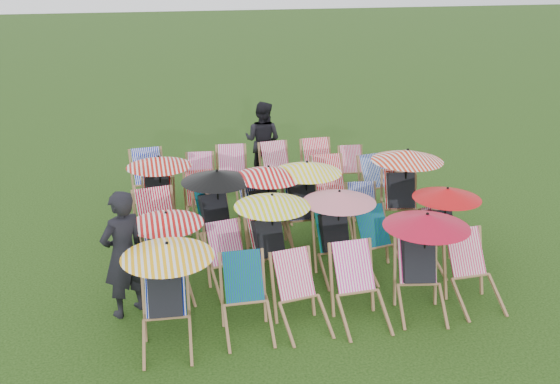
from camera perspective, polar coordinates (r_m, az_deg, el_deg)
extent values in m
plane|color=black|center=(10.05, 0.90, -5.12)|extent=(100.00, 100.00, 0.00)
cube|color=#071A96|center=(7.66, -10.45, -8.87)|extent=(0.50, 0.39, 0.56)
cube|color=black|center=(7.62, -10.45, -9.06)|extent=(0.43, 0.44, 0.59)
sphere|color=tan|center=(7.56, -10.59, -6.64)|extent=(0.21, 0.21, 0.21)
cylinder|color=black|center=(7.46, -10.12, -7.43)|extent=(0.03, 0.03, 0.69)
cone|color=#FCAB0D|center=(7.32, -10.27, -5.24)|extent=(1.09, 1.09, 0.17)
cube|color=#096431|center=(7.84, -3.39, -7.72)|extent=(0.49, 0.37, 0.57)
cube|color=#ED2F74|center=(7.93, 1.28, -7.50)|extent=(0.51, 0.40, 0.56)
cube|color=#FB32AC|center=(8.10, 6.73, -6.77)|extent=(0.50, 0.38, 0.59)
cube|color=#E52D85|center=(8.44, 12.41, -6.01)|extent=(0.55, 0.45, 0.58)
cube|color=black|center=(8.40, 12.49, -6.17)|extent=(0.48, 0.49, 0.61)
sphere|color=tan|center=(8.35, 12.49, -3.90)|extent=(0.21, 0.21, 0.21)
cylinder|color=black|center=(8.26, 13.11, -4.61)|extent=(0.03, 0.03, 0.71)
cone|color=#B30A25|center=(8.13, 13.29, -2.55)|extent=(1.11, 1.11, 0.17)
cube|color=#DC2C60|center=(8.80, 16.63, -5.27)|extent=(0.49, 0.37, 0.58)
cube|color=#0D08A7|center=(8.71, -10.64, -5.46)|extent=(0.49, 0.40, 0.52)
cube|color=black|center=(8.67, -10.57, -5.59)|extent=(0.43, 0.44, 0.55)
sphere|color=tan|center=(8.64, -10.84, -3.63)|extent=(0.19, 0.19, 0.19)
cylinder|color=black|center=(8.55, -10.26, -4.18)|extent=(0.03, 0.03, 0.64)
cone|color=#BB0A09|center=(8.44, -10.38, -2.37)|extent=(1.00, 1.00, 0.15)
cube|color=#D62A84|center=(8.80, -5.04, -4.64)|extent=(0.51, 0.41, 0.55)
cube|color=red|center=(8.94, -1.27, -4.08)|extent=(0.52, 0.42, 0.56)
cube|color=black|center=(8.90, -1.15, -4.20)|extent=(0.45, 0.47, 0.59)
sphere|color=tan|center=(8.86, -1.40, -2.15)|extent=(0.21, 0.21, 0.21)
cylinder|color=black|center=(8.79, -0.71, -2.70)|extent=(0.03, 0.03, 0.69)
cone|color=#E7E80C|center=(8.67, -0.72, -0.79)|extent=(1.08, 1.08, 0.17)
cube|color=#0A7333|center=(9.17, 4.80, -3.57)|extent=(0.47, 0.36, 0.55)
cube|color=black|center=(9.13, 4.90, -3.69)|extent=(0.40, 0.41, 0.58)
sphere|color=tan|center=(9.10, 4.74, -1.71)|extent=(0.20, 0.20, 0.20)
cylinder|color=black|center=(9.02, 5.38, -2.26)|extent=(0.03, 0.03, 0.67)
cone|color=#D16B7A|center=(8.90, 5.44, -0.43)|extent=(1.06, 1.06, 0.16)
cube|color=#0A6D35|center=(9.36, 8.46, -3.13)|extent=(0.52, 0.42, 0.56)
cube|color=#CE296F|center=(9.70, 14.20, -2.96)|extent=(0.49, 0.40, 0.52)
cube|color=black|center=(9.67, 14.36, -3.06)|extent=(0.43, 0.44, 0.55)
sphere|color=tan|center=(9.63, 14.18, -1.29)|extent=(0.19, 0.19, 0.19)
cylinder|color=black|center=(9.59, 14.88, -1.75)|extent=(0.03, 0.03, 0.64)
cone|color=red|center=(9.49, 15.04, -0.11)|extent=(1.01, 1.01, 0.16)
cube|color=red|center=(9.81, -11.34, -1.66)|extent=(0.58, 0.46, 0.64)
cube|color=#09642E|center=(9.87, -6.17, -1.66)|extent=(0.55, 0.45, 0.58)
cube|color=black|center=(9.83, -6.08, -1.76)|extent=(0.48, 0.49, 0.60)
sphere|color=tan|center=(9.80, -6.34, 0.15)|extent=(0.21, 0.21, 0.21)
cylinder|color=black|center=(9.71, -5.72, -0.33)|extent=(0.03, 0.03, 0.71)
cone|color=black|center=(9.60, -5.79, 1.47)|extent=(1.11, 1.11, 0.17)
cube|color=#071F93|center=(9.98, -1.56, -1.26)|extent=(0.54, 0.44, 0.58)
cube|color=black|center=(9.94, -1.45, -1.36)|extent=(0.47, 0.48, 0.61)
sphere|color=tan|center=(9.91, -1.69, 0.55)|extent=(0.21, 0.21, 0.21)
cylinder|color=black|center=(9.83, -1.05, 0.06)|extent=(0.03, 0.03, 0.71)
cone|color=red|center=(9.72, -1.06, 1.85)|extent=(1.11, 1.11, 0.17)
cube|color=#071796|center=(10.18, 1.95, -0.78)|extent=(0.49, 0.37, 0.58)
cube|color=black|center=(10.14, 2.02, -0.89)|extent=(0.41, 0.43, 0.61)
sphere|color=tan|center=(10.12, 1.90, 1.01)|extent=(0.21, 0.21, 0.21)
cylinder|color=black|center=(10.02, 2.44, 0.50)|extent=(0.03, 0.03, 0.71)
cone|color=yellow|center=(9.92, 2.47, 2.27)|extent=(1.12, 1.12, 0.17)
cube|color=#06158E|center=(10.49, 7.49, -0.66)|extent=(0.48, 0.37, 0.53)
cube|color=red|center=(10.76, 10.89, 0.26)|extent=(0.59, 0.48, 0.62)
cube|color=black|center=(10.71, 10.95, 0.15)|extent=(0.52, 0.53, 0.65)
sphere|color=tan|center=(10.70, 10.95, 2.06)|extent=(0.23, 0.23, 0.23)
cylinder|color=black|center=(10.60, 11.44, 1.53)|extent=(0.03, 0.03, 0.76)
cone|color=red|center=(10.49, 11.58, 3.31)|extent=(1.19, 1.19, 0.18)
cube|color=red|center=(10.82, -11.10, 0.00)|extent=(0.52, 0.41, 0.56)
cube|color=black|center=(10.77, -11.12, -0.10)|extent=(0.45, 0.46, 0.59)
sphere|color=tan|center=(10.76, -11.19, 1.62)|extent=(0.21, 0.21, 0.21)
cylinder|color=black|center=(10.64, -10.92, 1.15)|extent=(0.03, 0.03, 0.69)
cone|color=#B61309|center=(10.55, -11.03, 2.76)|extent=(1.08, 1.08, 0.17)
cube|color=red|center=(10.95, -7.33, 0.42)|extent=(0.46, 0.34, 0.55)
cube|color=#070A91|center=(10.98, -2.68, 0.39)|extent=(0.48, 0.38, 0.51)
cube|color=#0A6C31|center=(11.24, 1.41, 0.99)|extent=(0.46, 0.35, 0.53)
cube|color=red|center=(11.40, 4.43, 1.74)|extent=(0.52, 0.39, 0.62)
cube|color=#07279E|center=(11.75, 8.61, 1.91)|extent=(0.53, 0.42, 0.58)
cube|color=#0815AF|center=(12.00, -12.03, 2.34)|extent=(0.56, 0.44, 0.63)
cube|color=#F3308D|center=(12.02, -7.30, 2.23)|extent=(0.49, 0.38, 0.55)
cube|color=#E52D82|center=(12.17, -4.46, 2.84)|extent=(0.54, 0.42, 0.60)
cube|color=#D1295D|center=(12.31, -0.46, 3.14)|extent=(0.53, 0.41, 0.60)
cube|color=red|center=(12.42, 3.40, 3.38)|extent=(0.53, 0.39, 0.63)
cube|color=#EB2F64|center=(12.68, 6.53, 3.02)|extent=(0.45, 0.35, 0.51)
imported|color=black|center=(8.16, -14.13, -5.52)|extent=(0.74, 0.68, 1.70)
imported|color=black|center=(12.96, -1.60, 4.72)|extent=(1.01, 0.97, 1.64)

